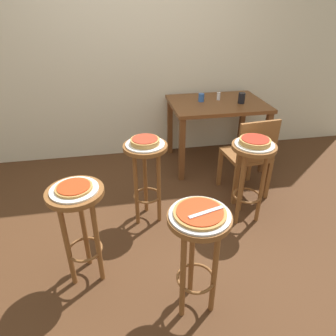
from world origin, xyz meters
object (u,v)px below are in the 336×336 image
(serving_plate_rear, at_px, (145,144))
(wooden_chair, at_px, (249,154))
(serving_plate_middle, at_px, (74,190))
(stool_rear, at_px, (146,167))
(pizza_foreground, at_px, (200,213))
(cup_near_edge, at_px, (242,98))
(pizza_leftside, at_px, (255,141))
(dining_table, at_px, (217,111))
(stool_leftside, at_px, (251,167))
(pizza_middle, at_px, (74,187))
(serving_plate_leftside, at_px, (255,144))
(condiment_shaker, at_px, (219,96))
(pizza_server_knife, at_px, (206,212))
(stool_middle, at_px, (79,216))
(cup_far_edge, at_px, (201,98))
(stool_foreground, at_px, (198,243))
(serving_plate_foreground, at_px, (200,215))
(pizza_rear, at_px, (145,141))

(serving_plate_rear, distance_m, wooden_chair, 1.10)
(serving_plate_middle, height_order, stool_rear, serving_plate_middle)
(pizza_foreground, height_order, cup_near_edge, cup_near_edge)
(pizza_foreground, bearing_deg, cup_near_edge, 61.65)
(pizza_leftside, height_order, cup_near_edge, cup_near_edge)
(serving_plate_rear, bearing_deg, stool_rear, 0.00)
(dining_table, xyz_separation_m, cup_near_edge, (0.25, -0.09, 0.17))
(cup_near_edge, bearing_deg, stool_rear, -143.71)
(stool_leftside, bearing_deg, pizza_middle, -163.18)
(stool_leftside, relative_size, pizza_leftside, 2.96)
(serving_plate_leftside, relative_size, serving_plate_rear, 1.01)
(stool_leftside, relative_size, condiment_shaker, 8.85)
(pizza_foreground, distance_m, serving_plate_rear, 1.00)
(pizza_leftside, relative_size, pizza_server_knife, 1.16)
(stool_middle, height_order, cup_near_edge, cup_near_edge)
(cup_far_edge, distance_m, wooden_chair, 0.93)
(stool_foreground, xyz_separation_m, pizza_leftside, (0.70, 0.82, 0.24))
(serving_plate_middle, bearing_deg, serving_plate_leftside, 16.82)
(stool_middle, xyz_separation_m, dining_table, (1.47, 1.56, 0.11))
(serving_plate_foreground, height_order, stool_leftside, serving_plate_foreground)
(stool_middle, distance_m, stool_rear, 0.79)
(pizza_foreground, relative_size, stool_leftside, 0.40)
(wooden_chair, bearing_deg, dining_table, 97.27)
(pizza_rear, bearing_deg, pizza_foreground, -79.03)
(pizza_middle, relative_size, serving_plate_leftside, 0.72)
(stool_foreground, xyz_separation_m, dining_table, (0.76, 1.95, 0.11))
(stool_foreground, height_order, pizza_middle, pizza_middle)
(pizza_foreground, relative_size, stool_middle, 0.40)
(stool_rear, xyz_separation_m, cup_far_edge, (0.77, 1.02, 0.26))
(stool_leftside, bearing_deg, cup_near_edge, 73.61)
(stool_middle, relative_size, pizza_leftside, 2.96)
(stool_leftside, bearing_deg, pizza_foreground, -130.45)
(pizza_foreground, distance_m, cup_far_edge, 2.08)
(stool_leftside, xyz_separation_m, pizza_server_knife, (-0.67, -0.84, 0.24))
(serving_plate_leftside, xyz_separation_m, stool_rear, (-0.89, 0.17, -0.21))
(serving_plate_middle, xyz_separation_m, pizza_server_knife, (0.74, -0.41, 0.03))
(pizza_rear, bearing_deg, pizza_server_knife, -77.59)
(pizza_rear, xyz_separation_m, cup_far_edge, (0.77, 1.02, 0.02))
(stool_foreground, xyz_separation_m, stool_leftside, (0.70, 0.82, 0.00))
(pizza_rear, height_order, dining_table, pizza_rear)
(serving_plate_middle, bearing_deg, pizza_leftside, 16.82)
(stool_middle, distance_m, serving_plate_leftside, 1.48)
(serving_plate_foreground, xyz_separation_m, wooden_chair, (0.85, 1.19, -0.29))
(serving_plate_middle, height_order, dining_table, same)
(stool_foreground, bearing_deg, pizza_rear, 100.97)
(stool_rear, bearing_deg, pizza_foreground, -79.03)
(serving_plate_rear, bearing_deg, serving_plate_leftside, -10.58)
(stool_foreground, bearing_deg, condiment_shaker, 68.66)
(serving_plate_middle, xyz_separation_m, cup_far_edge, (1.29, 1.61, 0.05))
(stool_leftside, xyz_separation_m, pizza_rear, (-0.89, 0.17, 0.24))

